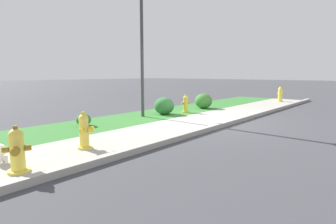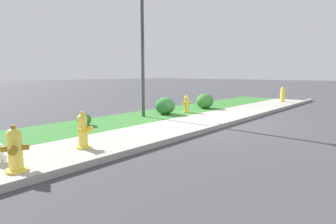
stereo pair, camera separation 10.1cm
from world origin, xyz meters
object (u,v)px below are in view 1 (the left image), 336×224
shrub_bush_near_lamp (164,106)px  shrub_bush_far_verge (204,101)px  fire_hydrant_across_street (17,151)px  fire_hydrant_by_grass_verge (185,104)px  fire_hydrant_mid_block (280,94)px  shrub_bush_mid_verge (84,120)px  street_lamp (142,32)px  fire_hydrant_at_driveway (84,131)px

shrub_bush_near_lamp → shrub_bush_far_verge: bearing=-3.7°
fire_hydrant_across_street → fire_hydrant_by_grass_verge: 6.92m
fire_hydrant_mid_block → shrub_bush_near_lamp: bearing=-69.5°
fire_hydrant_mid_block → shrub_bush_near_lamp: fire_hydrant_mid_block is taller
fire_hydrant_across_street → shrub_bush_mid_verge: (2.64, 2.52, -0.17)m
street_lamp → shrub_bush_mid_verge: size_ratio=10.46×
fire_hydrant_mid_block → shrub_bush_mid_verge: bearing=-67.3°
street_lamp → fire_hydrant_at_driveway: bearing=-150.0°
fire_hydrant_at_driveway → shrub_bush_near_lamp: (4.42, 1.82, -0.04)m
fire_hydrant_at_driveway → shrub_bush_near_lamp: fire_hydrant_at_driveway is taller
fire_hydrant_at_driveway → fire_hydrant_across_street: 1.42m
fire_hydrant_by_grass_verge → street_lamp: street_lamp is taller
fire_hydrant_by_grass_verge → street_lamp: 3.15m
fire_hydrant_across_street → street_lamp: (4.90, 2.43, 2.55)m
shrub_bush_near_lamp → fire_hydrant_across_street: bearing=-159.1°
fire_hydrant_mid_block → fire_hydrant_by_grass_verge: 6.73m
fire_hydrant_across_street → shrub_bush_near_lamp: size_ratio=0.98×
shrub_bush_mid_verge → shrub_bush_near_lamp: (3.15, -0.31, 0.14)m
street_lamp → fire_hydrant_by_grass_verge: bearing=-17.1°
fire_hydrant_by_grass_verge → shrub_bush_far_verge: size_ratio=0.94×
fire_hydrant_mid_block → fire_hydrant_at_driveway: bearing=-56.0°
street_lamp → shrub_bush_near_lamp: street_lamp is taller
fire_hydrant_at_driveway → fire_hydrant_mid_block: (11.87, 0.07, 0.04)m
shrub_bush_far_verge → shrub_bush_near_lamp: size_ratio=1.02×
fire_hydrant_across_street → shrub_bush_mid_verge: size_ratio=1.75×
shrub_bush_mid_verge → street_lamp: bearing=-2.2°
fire_hydrant_across_street → shrub_bush_far_verge: 8.43m
fire_hydrant_at_driveway → shrub_bush_mid_verge: 2.48m
fire_hydrant_across_street → fire_hydrant_by_grass_verge: fire_hydrant_across_street is taller
fire_hydrant_across_street → shrub_bush_near_lamp: bearing=-132.4°
street_lamp → fire_hydrant_across_street: bearing=-153.6°
fire_hydrant_across_street → shrub_bush_near_lamp: 6.19m
shrub_bush_near_lamp → fire_hydrant_by_grass_verge: bearing=-20.1°
fire_hydrant_mid_block → fire_hydrant_by_grass_verge: (-6.58, 1.42, -0.06)m
fire_hydrant_mid_block → street_lamp: 8.92m
fire_hydrant_across_street → fire_hydrant_at_driveway: bearing=-137.2°
fire_hydrant_at_driveway → fire_hydrant_by_grass_verge: 5.50m
fire_hydrant_mid_block → street_lamp: size_ratio=0.19×
fire_hydrant_by_grass_verge → shrub_bush_far_verge: bearing=37.3°
fire_hydrant_by_grass_verge → shrub_bush_near_lamp: fire_hydrant_by_grass_verge is taller
fire_hydrant_across_street → shrub_bush_far_verge: bearing=-139.1°
fire_hydrant_across_street → shrub_bush_far_verge: size_ratio=0.97×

